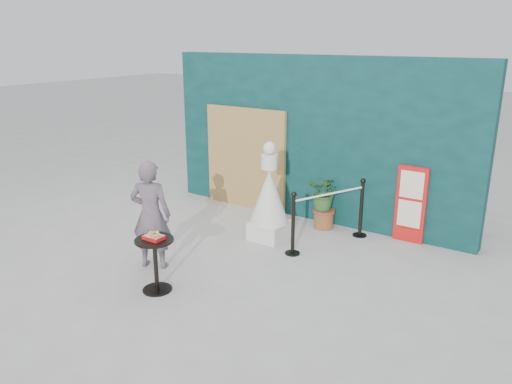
{
  "coord_description": "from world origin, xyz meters",
  "views": [
    {
      "loc": [
        4.07,
        -4.95,
        3.31
      ],
      "look_at": [
        0.0,
        1.2,
        1.0
      ],
      "focal_mm": 35.0,
      "sensor_mm": 36.0,
      "label": 1
    }
  ],
  "objects": [
    {
      "name": "ground",
      "position": [
        0.0,
        0.0,
        0.0
      ],
      "size": [
        60.0,
        60.0,
        0.0
      ],
      "primitive_type": "plane",
      "color": "#ADAAA5",
      "rests_on": "ground"
    },
    {
      "name": "bamboo_fence",
      "position": [
        -1.4,
        2.94,
        1.0
      ],
      "size": [
        1.8,
        0.08,
        2.0
      ],
      "primitive_type": "cube",
      "color": "tan",
      "rests_on": "ground"
    },
    {
      "name": "statue",
      "position": [
        -0.11,
        1.76,
        0.69
      ],
      "size": [
        0.66,
        0.66,
        1.68
      ],
      "color": "silver",
      "rests_on": "ground"
    },
    {
      "name": "woman",
      "position": [
        -0.99,
        -0.09,
        0.82
      ],
      "size": [
        0.7,
        0.6,
        1.64
      ],
      "primitive_type": "imported",
      "rotation": [
        0.0,
        0.0,
        3.56
      ],
      "color": "#675864",
      "rests_on": "ground"
    },
    {
      "name": "food_basket",
      "position": [
        -0.41,
        -0.61,
        0.79
      ],
      "size": [
        0.26,
        0.19,
        0.11
      ],
      "color": "red",
      "rests_on": "cafe_table"
    },
    {
      "name": "planter",
      "position": [
        0.44,
        2.74,
        0.58
      ],
      "size": [
        0.58,
        0.51,
        0.99
      ],
      "color": "brown",
      "rests_on": "ground"
    },
    {
      "name": "back_wall",
      "position": [
        0.0,
        3.15,
        1.5
      ],
      "size": [
        6.0,
        0.3,
        3.0
      ],
      "primitive_type": "cube",
      "color": "#0A2D2E",
      "rests_on": "ground"
    },
    {
      "name": "stanchion_barrier",
      "position": [
        0.84,
        2.09,
        0.49
      ],
      "size": [
        0.84,
        1.54,
        1.03
      ],
      "color": "black",
      "rests_on": "ground"
    },
    {
      "name": "cafe_table",
      "position": [
        -0.41,
        -0.61,
        0.5
      ],
      "size": [
        0.52,
        0.52,
        0.75
      ],
      "color": "black",
      "rests_on": "ground"
    },
    {
      "name": "menu_board",
      "position": [
        1.9,
        2.95,
        0.65
      ],
      "size": [
        0.5,
        0.07,
        1.3
      ],
      "color": "red",
      "rests_on": "ground"
    }
  ]
}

